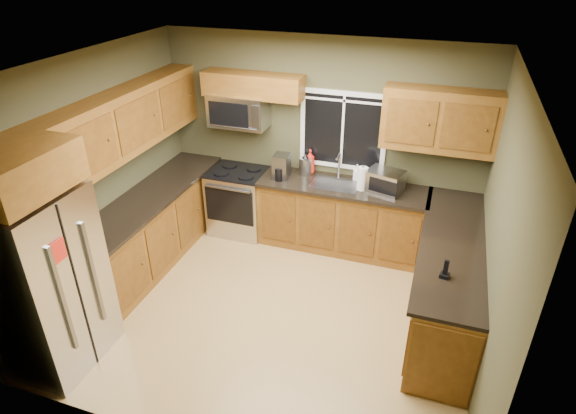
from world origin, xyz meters
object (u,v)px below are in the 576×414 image
Objects in this scene: cordless_phone at (445,272)px; microwave at (239,111)px; soap_bottle_b at (357,172)px; kettle at (305,165)px; paper_towel_roll at (362,178)px; refrigerator at (47,283)px; soap_bottle_a at (310,161)px; coffee_maker at (281,167)px; range at (239,201)px; toaster_oven at (385,181)px.

microwave is at bearing 148.50° from cordless_phone.
microwave reaches higher than soap_bottle_b.
paper_towel_roll reaches higher than kettle.
paper_towel_roll is (2.39, 2.74, 0.19)m from refrigerator.
microwave is at bearing -174.35° from soap_bottle_a.
coffee_maker is 0.97× the size of soap_bottle_a.
cordless_phone is at bearing -42.75° from kettle.
range is at bearing -169.88° from kettle.
range is 2.84× the size of soap_bottle_a.
paper_towel_roll is at bearing 124.98° from cordless_phone.
soap_bottle_a reaches higher than cordless_phone.
toaster_oven is at bearing 46.33° from refrigerator.
kettle is at bearing 1.62° from microwave.
soap_bottle_b is (0.63, 0.00, -0.06)m from soap_bottle_a.
soap_bottle_b is at bearing 15.84° from coffee_maker.
soap_bottle_b is at bearing 3.41° from microwave.
refrigerator is 3.77m from soap_bottle_b.
coffee_maker is 1.74× the size of cordless_phone.
refrigerator is 5.46× the size of soap_bottle_a.
soap_bottle_a is 1.61× the size of soap_bottle_b.
cordless_phone is at bearing -55.02° from paper_towel_roll.
coffee_maker is at bearing -179.60° from paper_towel_roll.
coffee_maker is (-1.33, -0.06, 0.02)m from toaster_oven.
cordless_phone is at bearing -31.50° from microwave.
soap_bottle_a is (0.31, 0.27, 0.02)m from coffee_maker.
coffee_maker reaches higher than cordless_phone.
coffee_maker is 0.98m from soap_bottle_b.
cordless_phone is (0.80, -1.58, -0.08)m from toaster_oven.
coffee_maker reaches higher than range.
toaster_oven is at bearing -7.57° from kettle.
soap_bottle_a reaches higher than range.
microwave is at bearing 164.89° from coffee_maker.
cordless_phone is (1.19, -1.79, -0.05)m from soap_bottle_b.
range is 1.70m from soap_bottle_b.
refrigerator is 3.34m from kettle.
kettle is 0.68m from soap_bottle_b.
soap_bottle_b is 1.12× the size of cordless_phone.
soap_bottle_a reaches higher than paper_towel_roll.
microwave reaches higher than paper_towel_roll.
soap_bottle_b is at bearing 151.65° from toaster_oven.
refrigerator is at bearing -127.15° from soap_bottle_b.
paper_towel_roll reaches higher than cordless_phone.
paper_towel_roll is 1.87m from cordless_phone.
range is 1.23× the size of microwave.
kettle is 2.54m from cordless_phone.
paper_towel_roll is at bearing -19.18° from soap_bottle_a.
refrigerator is at bearing -103.97° from range.
range is 1.27m from microwave.
kettle is at bearing 10.12° from range.
microwave is 1.12m from kettle.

